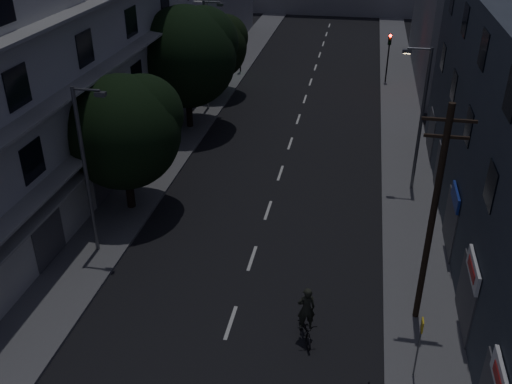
% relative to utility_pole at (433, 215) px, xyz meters
% --- Properties ---
extents(ground, '(160.00, 160.00, 0.00)m').
position_rel_utility_pole_xyz_m(ground, '(-7.26, 16.88, -4.87)').
color(ground, black).
rests_on(ground, ground).
extents(sidewalk_left, '(3.00, 90.00, 0.15)m').
position_rel_utility_pole_xyz_m(sidewalk_left, '(-14.76, 16.88, -4.79)').
color(sidewalk_left, '#565659').
rests_on(sidewalk_left, ground).
extents(sidewalk_right, '(3.00, 90.00, 0.15)m').
position_rel_utility_pole_xyz_m(sidewalk_right, '(0.24, 16.88, -4.79)').
color(sidewalk_right, '#565659').
rests_on(sidewalk_right, ground).
extents(lane_markings, '(0.15, 60.50, 0.01)m').
position_rel_utility_pole_xyz_m(lane_markings, '(-7.26, 23.13, -4.86)').
color(lane_markings, beige).
rests_on(lane_markings, ground).
extents(building_left, '(7.00, 36.00, 14.00)m').
position_rel_utility_pole_xyz_m(building_left, '(-19.24, 9.88, 2.13)').
color(building_left, '#B3B2AD').
rests_on(building_left, ground).
extents(building_far_right, '(6.00, 20.00, 13.00)m').
position_rel_utility_pole_xyz_m(building_far_right, '(4.74, 33.88, 1.63)').
color(building_far_right, slate).
rests_on(building_far_right, ground).
extents(tree_near, '(5.84, 5.84, 7.21)m').
position_rel_utility_pole_xyz_m(tree_near, '(-14.45, 6.27, -0.21)').
color(tree_near, black).
rests_on(tree_near, sidewalk_left).
extents(tree_mid, '(6.79, 6.79, 8.36)m').
position_rel_utility_pole_xyz_m(tree_mid, '(-14.58, 17.84, 0.51)').
color(tree_mid, black).
rests_on(tree_mid, sidewalk_left).
extents(tree_far, '(5.15, 5.15, 6.36)m').
position_rel_utility_pole_xyz_m(tree_far, '(-14.53, 25.14, -0.73)').
color(tree_far, black).
rests_on(tree_far, sidewalk_left).
extents(traffic_signal_far_right, '(0.28, 0.37, 4.10)m').
position_rel_utility_pole_xyz_m(traffic_signal_far_right, '(-0.85, 30.74, -1.77)').
color(traffic_signal_far_right, black).
rests_on(traffic_signal_far_right, sidewalk_right).
extents(traffic_signal_far_left, '(0.28, 0.37, 4.10)m').
position_rel_utility_pole_xyz_m(traffic_signal_far_left, '(-13.85, 31.27, -1.77)').
color(traffic_signal_far_left, black).
rests_on(traffic_signal_far_left, sidewalk_left).
extents(street_lamp_left_near, '(1.51, 0.25, 8.00)m').
position_rel_utility_pole_xyz_m(street_lamp_left_near, '(-14.46, 2.08, -0.27)').
color(street_lamp_left_near, '#585960').
rests_on(street_lamp_left_near, sidewalk_left).
extents(street_lamp_right, '(1.51, 0.25, 8.00)m').
position_rel_utility_pole_xyz_m(street_lamp_right, '(0.28, 11.19, -0.27)').
color(street_lamp_right, '#56585E').
rests_on(street_lamp_right, sidewalk_right).
extents(street_lamp_left_far, '(1.51, 0.25, 8.00)m').
position_rel_utility_pole_xyz_m(street_lamp_left_far, '(-14.19, 21.48, -0.27)').
color(street_lamp_left_far, '#5A5E62').
rests_on(street_lamp_left_far, sidewalk_left).
extents(utility_pole, '(1.80, 0.24, 9.00)m').
position_rel_utility_pole_xyz_m(utility_pole, '(0.00, 0.00, 0.00)').
color(utility_pole, black).
rests_on(utility_pole, sidewalk_right).
extents(bus_stop_sign, '(0.06, 0.35, 2.52)m').
position_rel_utility_pole_xyz_m(bus_stop_sign, '(-0.26, -3.25, -2.98)').
color(bus_stop_sign, '#595B60').
rests_on(bus_stop_sign, sidewalk_right).
extents(cyclist, '(1.21, 1.98, 2.37)m').
position_rel_utility_pole_xyz_m(cyclist, '(-4.26, -1.91, -4.07)').
color(cyclist, black).
rests_on(cyclist, ground).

